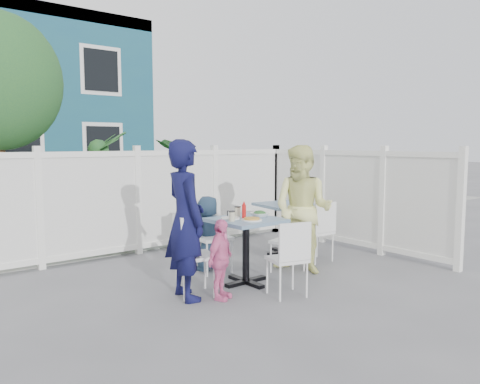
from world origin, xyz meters
TOP-DOWN VIEW (x-y plane):
  - ground at (0.00, 0.00)m, footprint 80.00×80.00m
  - near_sidewalk at (0.00, 3.80)m, footprint 24.00×2.60m
  - street at (0.00, 7.50)m, footprint 24.00×5.00m
  - far_sidewalk at (0.00, 10.60)m, footprint 24.00×1.60m
  - fence_back at (0.10, 2.40)m, footprint 5.86×0.08m
  - fence_right at (3.00, 0.60)m, footprint 0.08×3.66m
  - potted_shrub_a at (-0.17, 3.10)m, footprint 1.32×1.32m
  - potted_shrub_b at (1.64, 3.00)m, footprint 2.12×2.12m
  - main_table at (0.43, 0.16)m, footprint 0.77×0.77m
  - spare_table at (1.88, 1.00)m, footprint 0.84×0.84m
  - chair_left at (-0.37, 0.21)m, footprint 0.51×0.52m
  - chair_right at (1.26, 0.23)m, footprint 0.47×0.48m
  - chair_back at (0.43, 0.92)m, footprint 0.47×0.46m
  - chair_near at (0.48, -0.56)m, footprint 0.48×0.47m
  - chair_spare at (1.92, 0.30)m, footprint 0.42×0.41m
  - man at (-0.43, 0.16)m, footprint 0.51×0.70m
  - woman at (1.34, 0.09)m, footprint 0.91×1.00m
  - boy at (0.42, 0.96)m, footprint 0.57×0.46m
  - toddler at (-0.16, -0.12)m, footprint 0.56×0.44m
  - plate_main at (0.39, 0.00)m, footprint 0.25×0.25m
  - plate_side at (0.27, 0.26)m, footprint 0.23×0.23m
  - salad_bowl at (0.65, 0.15)m, footprint 0.22×0.22m
  - coffee_cup_a at (0.18, 0.12)m, footprint 0.07×0.07m
  - coffee_cup_b at (0.46, 0.37)m, footprint 0.08×0.08m
  - ketchup_bottle at (0.43, 0.21)m, footprint 0.05×0.05m
  - salt_shaker at (0.36, 0.41)m, footprint 0.03×0.03m
  - pepper_shaker at (0.37, 0.44)m, footprint 0.03×0.03m

SIDE VIEW (x-z plane):
  - ground at x=0.00m, z-range 0.00..0.00m
  - street at x=0.00m, z-range 0.00..0.01m
  - near_sidewalk at x=0.00m, z-range 0.00..0.01m
  - far_sidewalk at x=0.00m, z-range 0.00..0.01m
  - toddler at x=-0.16m, z-range 0.00..0.89m
  - chair_right at x=1.26m, z-range 0.07..0.92m
  - chair_near at x=0.48m, z-range 0.07..0.93m
  - boy at x=0.42m, z-range 0.00..1.01m
  - chair_spare at x=1.92m, z-range 0.07..0.95m
  - chair_left at x=-0.37m, z-range 0.08..1.00m
  - chair_back at x=0.43m, z-range 0.08..1.02m
  - spare_table at x=1.88m, z-range 0.22..1.00m
  - main_table at x=0.43m, z-range 0.22..1.03m
  - fence_right at x=3.00m, z-range -0.02..1.58m
  - fence_back at x=0.10m, z-range -0.02..1.58m
  - plate_main at x=0.39m, z-range 0.81..0.82m
  - plate_side at x=0.27m, z-range 0.81..0.82m
  - salad_bowl at x=0.65m, z-range 0.81..0.86m
  - salt_shaker at x=0.36m, z-range 0.81..0.87m
  - pepper_shaker at x=0.37m, z-range 0.81..0.88m
  - woman at x=1.34m, z-range 0.00..1.69m
  - coffee_cup_a at x=0.18m, z-range 0.81..0.91m
  - coffee_cup_b at x=0.46m, z-range 0.81..0.92m
  - man at x=-0.43m, z-range 0.00..1.76m
  - ketchup_bottle at x=0.43m, z-range 0.81..0.97m
  - potted_shrub_b at x=1.64m, z-range 0.00..1.79m
  - potted_shrub_a at x=-0.17m, z-range 0.00..1.91m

